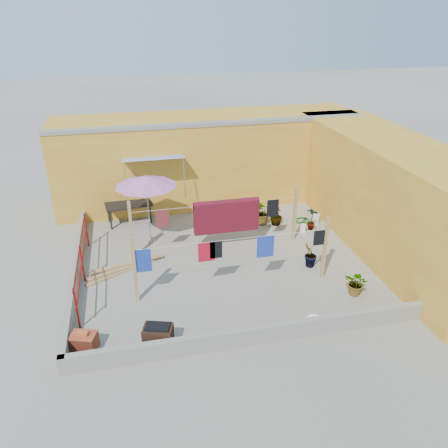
{
  "coord_description": "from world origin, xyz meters",
  "views": [
    {
      "loc": [
        -2.37,
        -10.7,
        6.63
      ],
      "look_at": [
        0.12,
        0.3,
        1.05
      ],
      "focal_mm": 35.0,
      "sensor_mm": 36.0,
      "label": 1
    }
  ],
  "objects_px": {
    "water_jug_a": "(303,228)",
    "plant_back_a": "(263,212)",
    "outdoor_table": "(129,205)",
    "white_basin": "(315,321)",
    "patio_umbrella": "(146,182)",
    "brazier": "(158,336)",
    "water_jug_b": "(316,218)",
    "brick_stack": "(84,342)",
    "green_hose": "(302,220)"
  },
  "relations": [
    {
      "from": "water_jug_a",
      "to": "plant_back_a",
      "type": "relative_size",
      "value": 0.37
    },
    {
      "from": "outdoor_table",
      "to": "white_basin",
      "type": "xyz_separation_m",
      "value": [
        4.07,
        -6.4,
        -0.6
      ]
    },
    {
      "from": "outdoor_table",
      "to": "plant_back_a",
      "type": "xyz_separation_m",
      "value": [
        4.42,
        -1.07,
        -0.21
      ]
    },
    {
      "from": "patio_umbrella",
      "to": "outdoor_table",
      "type": "height_order",
      "value": "patio_umbrella"
    },
    {
      "from": "brazier",
      "to": "water_jug_a",
      "type": "bearing_deg",
      "value": 40.61
    },
    {
      "from": "brazier",
      "to": "plant_back_a",
      "type": "distance_m",
      "value": 6.68
    },
    {
      "from": "patio_umbrella",
      "to": "water_jug_a",
      "type": "distance_m",
      "value": 5.3
    },
    {
      "from": "water_jug_a",
      "to": "water_jug_b",
      "type": "relative_size",
      "value": 0.85
    },
    {
      "from": "water_jug_a",
      "to": "plant_back_a",
      "type": "bearing_deg",
      "value": 139.3
    },
    {
      "from": "brazier",
      "to": "patio_umbrella",
      "type": "bearing_deg",
      "value": 87.85
    },
    {
      "from": "outdoor_table",
      "to": "brazier",
      "type": "distance_m",
      "value": 6.42
    },
    {
      "from": "water_jug_a",
      "to": "white_basin",
      "type": "bearing_deg",
      "value": -108.4
    },
    {
      "from": "brazier",
      "to": "water_jug_b",
      "type": "xyz_separation_m",
      "value": [
        5.83,
        4.97,
        -0.11
      ]
    },
    {
      "from": "brick_stack",
      "to": "water_jug_b",
      "type": "bearing_deg",
      "value": 32.52
    },
    {
      "from": "green_hose",
      "to": "plant_back_a",
      "type": "height_order",
      "value": "plant_back_a"
    },
    {
      "from": "outdoor_table",
      "to": "brick_stack",
      "type": "distance_m",
      "value": 6.27
    },
    {
      "from": "patio_umbrella",
      "to": "brazier",
      "type": "xyz_separation_m",
      "value": [
        -0.18,
        -4.9,
        -1.73
      ]
    },
    {
      "from": "outdoor_table",
      "to": "plant_back_a",
      "type": "relative_size",
      "value": 1.85
    },
    {
      "from": "water_jug_b",
      "to": "patio_umbrella",
      "type": "bearing_deg",
      "value": -179.27
    },
    {
      "from": "patio_umbrella",
      "to": "green_hose",
      "type": "distance_m",
      "value": 5.6
    },
    {
      "from": "plant_back_a",
      "to": "outdoor_table",
      "type": "bearing_deg",
      "value": 166.46
    },
    {
      "from": "white_basin",
      "to": "green_hose",
      "type": "relative_size",
      "value": 0.82
    },
    {
      "from": "white_basin",
      "to": "brazier",
      "type": "bearing_deg",
      "value": 180.0
    },
    {
      "from": "patio_umbrella",
      "to": "plant_back_a",
      "type": "height_order",
      "value": "patio_umbrella"
    },
    {
      "from": "water_jug_a",
      "to": "green_hose",
      "type": "xyz_separation_m",
      "value": [
        0.3,
        0.77,
        -0.1
      ]
    },
    {
      "from": "patio_umbrella",
      "to": "outdoor_table",
      "type": "bearing_deg",
      "value": 111.61
    },
    {
      "from": "brick_stack",
      "to": "brazier",
      "type": "height_order",
      "value": "brazier"
    },
    {
      "from": "green_hose",
      "to": "plant_back_a",
      "type": "distance_m",
      "value": 1.47
    },
    {
      "from": "brazier",
      "to": "plant_back_a",
      "type": "relative_size",
      "value": 0.83
    },
    {
      "from": "plant_back_a",
      "to": "brazier",
      "type": "bearing_deg",
      "value": -126.96
    },
    {
      "from": "outdoor_table",
      "to": "water_jug_b",
      "type": "relative_size",
      "value": 4.31
    },
    {
      "from": "white_basin",
      "to": "water_jug_b",
      "type": "height_order",
      "value": "water_jug_b"
    },
    {
      "from": "green_hose",
      "to": "brick_stack",
      "type": "bearing_deg",
      "value": -144.97
    },
    {
      "from": "white_basin",
      "to": "plant_back_a",
      "type": "height_order",
      "value": "plant_back_a"
    },
    {
      "from": "outdoor_table",
      "to": "plant_back_a",
      "type": "distance_m",
      "value": 4.55
    },
    {
      "from": "brazier",
      "to": "green_hose",
      "type": "relative_size",
      "value": 1.32
    },
    {
      "from": "brick_stack",
      "to": "white_basin",
      "type": "height_order",
      "value": "brick_stack"
    },
    {
      "from": "water_jug_a",
      "to": "green_hose",
      "type": "bearing_deg",
      "value": 68.62
    },
    {
      "from": "patio_umbrella",
      "to": "water_jug_b",
      "type": "xyz_separation_m",
      "value": [
        5.64,
        0.07,
        -1.84
      ]
    },
    {
      "from": "white_basin",
      "to": "plant_back_a",
      "type": "relative_size",
      "value": 0.51
    },
    {
      "from": "patio_umbrella",
      "to": "water_jug_b",
      "type": "bearing_deg",
      "value": 0.73
    },
    {
      "from": "patio_umbrella",
      "to": "brick_stack",
      "type": "bearing_deg",
      "value": -110.72
    },
    {
      "from": "outdoor_table",
      "to": "brick_stack",
      "type": "bearing_deg",
      "value": -100.72
    },
    {
      "from": "water_jug_b",
      "to": "plant_back_a",
      "type": "bearing_deg",
      "value": 168.74
    },
    {
      "from": "outdoor_table",
      "to": "water_jug_a",
      "type": "height_order",
      "value": "outdoor_table"
    },
    {
      "from": "water_jug_a",
      "to": "brick_stack",
      "type": "bearing_deg",
      "value": -148.31
    },
    {
      "from": "brazier",
      "to": "brick_stack",
      "type": "bearing_deg",
      "value": 170.77
    },
    {
      "from": "outdoor_table",
      "to": "water_jug_b",
      "type": "xyz_separation_m",
      "value": [
        6.24,
        -1.43,
        -0.48
      ]
    },
    {
      "from": "patio_umbrella",
      "to": "plant_back_a",
      "type": "bearing_deg",
      "value": 6.46
    },
    {
      "from": "outdoor_table",
      "to": "water_jug_a",
      "type": "bearing_deg",
      "value": -20.02
    }
  ]
}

